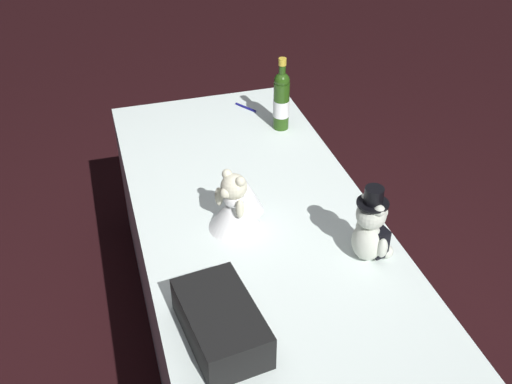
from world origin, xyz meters
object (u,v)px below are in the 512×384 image
at_px(champagne_bottle, 281,100).
at_px(gift_case_black, 221,323).
at_px(signing_pen, 247,108).
at_px(teddy_bear_groom, 371,230).
at_px(teddy_bear_bride, 237,203).

bearing_deg(champagne_bottle, gift_case_black, -26.37).
relative_size(signing_pen, gift_case_black, 0.33).
relative_size(teddy_bear_groom, champagne_bottle, 0.84).
xyz_separation_m(champagne_bottle, gift_case_black, (1.11, -0.55, -0.08)).
bearing_deg(teddy_bear_groom, champagne_bottle, -179.74).
height_order(teddy_bear_groom, signing_pen, teddy_bear_groom).
distance_m(teddy_bear_bride, signing_pen, 0.89).
xyz_separation_m(teddy_bear_groom, champagne_bottle, (-0.91, -0.00, 0.03)).
xyz_separation_m(teddy_bear_groom, gift_case_black, (0.20, -0.56, -0.05)).
distance_m(teddy_bear_bride, champagne_bottle, 0.73).
bearing_deg(gift_case_black, champagne_bottle, 153.63).
bearing_deg(champagne_bottle, teddy_bear_groom, 0.26).
relative_size(champagne_bottle, signing_pen, 2.84).
distance_m(champagne_bottle, signing_pen, 0.27).
bearing_deg(signing_pen, gift_case_black, -18.81).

